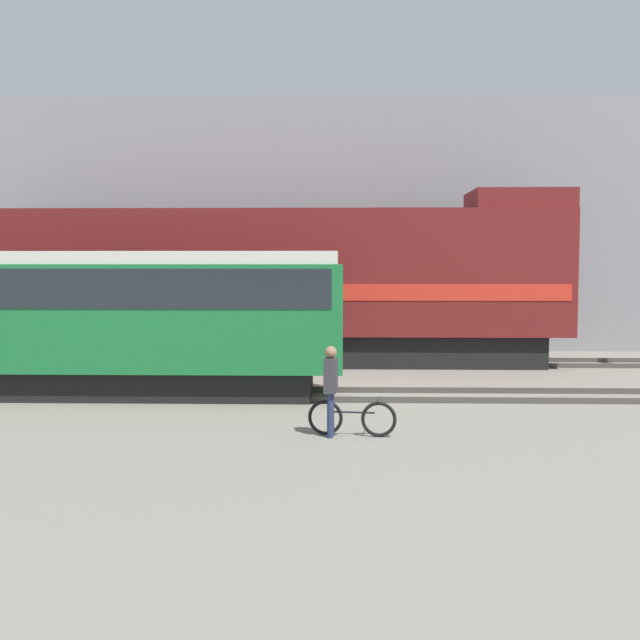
# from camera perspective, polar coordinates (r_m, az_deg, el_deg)

# --- Properties ---
(ground_plane) EXTENTS (120.00, 120.00, 0.00)m
(ground_plane) POSITION_cam_1_polar(r_m,az_deg,el_deg) (20.09, 1.07, -5.20)
(ground_plane) COLOR slate
(track_near) EXTENTS (60.00, 1.50, 0.14)m
(track_near) POSITION_cam_1_polar(r_m,az_deg,el_deg) (19.40, 1.05, -5.32)
(track_near) COLOR #47423D
(track_near) RESTS_ON ground
(track_far) EXTENTS (60.00, 1.51, 0.14)m
(track_far) POSITION_cam_1_polar(r_m,az_deg,el_deg) (25.68, 1.22, -2.99)
(track_far) COLOR #47423D
(track_far) RESTS_ON ground
(building_backdrop) EXTENTS (37.24, 6.00, 9.28)m
(building_backdrop) POSITION_cam_1_polar(r_m,az_deg,el_deg) (32.45, 1.34, 6.58)
(building_backdrop) COLOR gray
(building_backdrop) RESTS_ON ground
(freight_locomotive) EXTENTS (19.33, 3.04, 5.48)m
(freight_locomotive) POSITION_cam_1_polar(r_m,az_deg,el_deg) (25.62, -4.03, 2.56)
(freight_locomotive) COLOR black
(freight_locomotive) RESTS_ON ground
(streetcar) EXTENTS (12.61, 2.54, 3.51)m
(streetcar) POSITION_cam_1_polar(r_m,az_deg,el_deg) (20.19, -16.55, 0.42)
(streetcar) COLOR black
(streetcar) RESTS_ON ground
(bicycle) EXTENTS (1.67, 0.44, 0.73)m
(bicycle) POSITION_cam_1_polar(r_m,az_deg,el_deg) (15.13, 2.29, -6.99)
(bicycle) COLOR black
(bicycle) RESTS_ON ground
(person) EXTENTS (0.27, 0.39, 1.70)m
(person) POSITION_cam_1_polar(r_m,az_deg,el_deg) (14.92, 0.77, -4.42)
(person) COLOR #232D4C
(person) RESTS_ON ground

